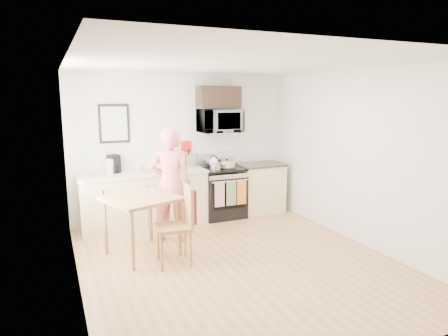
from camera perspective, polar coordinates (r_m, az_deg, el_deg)
name	(u,v)px	position (r m, az deg, el deg)	size (l,w,h in m)	color
floor	(237,262)	(5.54, 1.91, -13.22)	(4.60, 4.60, 0.00)	olive
back_wall	(183,147)	(7.28, -5.89, 3.06)	(4.00, 0.04, 2.60)	white
front_wall	(367,215)	(3.29, 19.71, -6.29)	(4.00, 0.04, 2.60)	white
left_wall	(73,180)	(4.67, -20.73, -1.59)	(0.04, 4.60, 2.60)	white
right_wall	(359,157)	(6.28, 18.68, 1.43)	(0.04, 4.60, 2.60)	white
ceiling	(239,63)	(5.09, 2.09, 14.71)	(4.00, 4.60, 0.04)	silver
window	(71,148)	(5.42, -21.00, 2.64)	(0.06, 1.40, 1.50)	white
cabinet_left	(144,200)	(6.95, -11.30, -4.57)	(2.10, 0.60, 0.90)	beige
countertop_left	(143,173)	(6.84, -11.44, -0.77)	(2.14, 0.64, 0.04)	beige
cabinet_right	(260,188)	(7.71, 5.10, -2.93)	(0.84, 0.60, 0.90)	beige
countertop_right	(260,164)	(7.62, 5.15, 0.51)	(0.88, 0.64, 0.04)	black
range	(222,193)	(7.35, -0.30, -3.66)	(0.76, 0.70, 1.16)	black
microwave	(220,121)	(7.25, -0.64, 6.74)	(0.76, 0.51, 0.42)	#AFAFB4
upper_cabinet	(219,97)	(7.27, -0.79, 10.06)	(0.76, 0.35, 0.40)	black
wall_art	(114,124)	(6.94, -15.42, 6.14)	(0.50, 0.04, 0.65)	black
wall_trivet	(186,147)	(7.28, -5.48, 3.07)	(0.20, 0.02, 0.20)	red
person	(170,185)	(6.12, -7.66, -2.36)	(0.64, 0.42, 1.75)	#B9333D
dining_table	(141,204)	(5.64, -11.71, -5.00)	(0.99, 0.99, 0.84)	brown
chair	(185,214)	(5.31, -5.65, -6.53)	(0.54, 0.49, 1.05)	brown
knife_block	(190,161)	(7.23, -4.93, 1.03)	(0.10, 0.14, 0.22)	brown
utensil_crock	(179,159)	(7.20, -6.49, 1.33)	(0.13, 0.13, 0.39)	red
fruit_bowl	(140,170)	(6.84, -11.85, -0.27)	(0.25, 0.25, 0.10)	white
milk_carton	(110,166)	(6.82, -16.03, 0.22)	(0.09, 0.09, 0.25)	#D5BB7F
coffee_maker	(114,164)	(6.90, -15.46, 0.51)	(0.22, 0.27, 0.30)	black
bread_bag	(169,170)	(6.71, -7.93, -0.23)	(0.30, 0.14, 0.11)	tan
cake	(228,165)	(7.21, 0.61, 0.42)	(0.31, 0.31, 0.10)	black
kettle	(213,162)	(7.30, -1.51, 0.89)	(0.17, 0.17, 0.22)	white
pot	(216,166)	(7.08, -1.15, 0.25)	(0.20, 0.33, 0.10)	#AFAFB4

